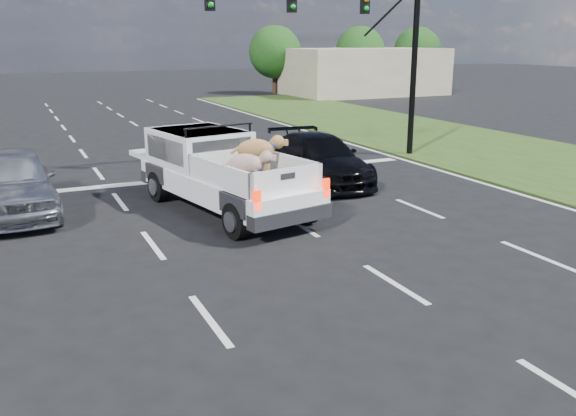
# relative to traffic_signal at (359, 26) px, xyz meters

# --- Properties ---
(ground) EXTENTS (160.00, 160.00, 0.00)m
(ground) POSITION_rel_traffic_signal_xyz_m (-7.20, -10.50, -4.73)
(ground) COLOR black
(ground) RESTS_ON ground
(road_markings) EXTENTS (17.75, 60.00, 0.01)m
(road_markings) POSITION_rel_traffic_signal_xyz_m (-7.20, -3.94, -4.72)
(road_markings) COLOR silver
(road_markings) RESTS_ON ground
(grass_shoulder_right) EXTENTS (8.00, 60.00, 0.06)m
(grass_shoulder_right) POSITION_rel_traffic_signal_xyz_m (5.80, -4.50, -4.70)
(grass_shoulder_right) COLOR #254114
(grass_shoulder_right) RESTS_ON ground
(traffic_signal) EXTENTS (9.11, 0.31, 7.00)m
(traffic_signal) POSITION_rel_traffic_signal_xyz_m (0.00, 0.00, 0.00)
(traffic_signal) COLOR black
(traffic_signal) RESTS_ON ground
(building_right) EXTENTS (12.00, 7.00, 3.60)m
(building_right) POSITION_rel_traffic_signal_xyz_m (14.80, 23.50, -2.93)
(building_right) COLOR #C0B492
(building_right) RESTS_ON ground
(tree_far_d) EXTENTS (4.20, 4.20, 5.40)m
(tree_far_d) POSITION_rel_traffic_signal_xyz_m (8.80, 27.50, -1.44)
(tree_far_d) COLOR #332114
(tree_far_d) RESTS_ON ground
(tree_far_e) EXTENTS (4.20, 4.20, 5.40)m
(tree_far_e) POSITION_rel_traffic_signal_xyz_m (16.80, 27.50, -1.44)
(tree_far_e) COLOR #332114
(tree_far_e) RESTS_ON ground
(tree_far_f) EXTENTS (4.20, 4.20, 5.40)m
(tree_far_f) POSITION_rel_traffic_signal_xyz_m (22.80, 27.50, -1.44)
(tree_far_f) COLOR #332114
(tree_far_f) RESTS_ON ground
(pickup_truck) EXTENTS (3.20, 6.15, 2.19)m
(pickup_truck) POSITION_rel_traffic_signal_xyz_m (-6.66, -4.37, -3.70)
(pickup_truck) COLOR black
(pickup_truck) RESTS_ON ground
(silver_sedan) EXTENTS (2.04, 4.89, 1.65)m
(silver_sedan) POSITION_rel_traffic_signal_xyz_m (-11.54, -2.59, -3.90)
(silver_sedan) COLOR #ABADB2
(silver_sedan) RESTS_ON ground
(black_coupe) EXTENTS (2.43, 5.13, 1.45)m
(black_coupe) POSITION_rel_traffic_signal_xyz_m (-2.86, -2.57, -4.00)
(black_coupe) COLOR black
(black_coupe) RESTS_ON ground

